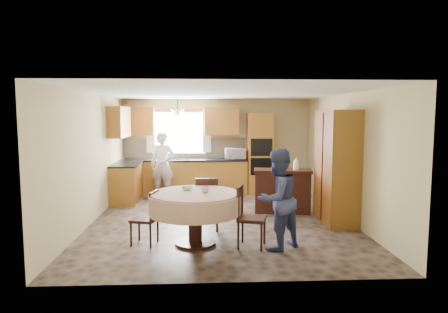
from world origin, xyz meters
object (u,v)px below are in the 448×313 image
chair_left (148,215)px  person_dining (277,199)px  sideboard (282,192)px  cupboard (337,167)px  person_sink (163,165)px  dining_table (195,204)px  chair_back (207,201)px  chair_right (247,213)px  oven_tower (260,153)px

chair_left → person_dining: (2.02, -0.29, 0.30)m
sideboard → cupboard: 1.39m
person_sink → chair_left: bearing=-81.9°
dining_table → chair_back: (0.20, 0.76, -0.12)m
sideboard → person_sink: person_sink is taller
cupboard → dining_table: cupboard is taller
cupboard → person_sink: (-3.59, 2.56, -0.26)m
chair_left → chair_right: bearing=97.6°
dining_table → chair_right: chair_right is taller
chair_left → chair_back: chair_back is taller
dining_table → chair_back: 0.80m
oven_tower → chair_right: 4.43m
person_sink → cupboard: bearing=-29.6°
oven_tower → chair_right: bearing=-100.6°
chair_back → person_dining: person_dining is taller
cupboard → chair_right: size_ratio=2.24×
chair_left → person_sink: person_sink is taller
person_sink → person_dining: person_sink is taller
sideboard → person_dining: 2.41m
cupboard → person_sink: cupboard is taller
chair_right → person_dining: 0.54m
chair_left → dining_table: bearing=102.4°
sideboard → person_dining: person_dining is taller
dining_table → person_dining: size_ratio=0.94×
sideboard → person_sink: 3.23m
oven_tower → person_sink: size_ratio=1.28×
cupboard → chair_left: bearing=-161.3°
chair_back → person_sink: bearing=-67.2°
chair_right → cupboard: bearing=-38.6°
chair_right → person_sink: size_ratio=0.59×
dining_table → person_dining: bearing=-12.1°
person_dining → chair_left: bearing=-44.0°
cupboard → chair_back: cupboard is taller
sideboard → chair_right: bearing=-106.1°
chair_back → person_sink: person_sink is taller
oven_tower → cupboard: 3.17m
cupboard → chair_left: (-3.44, -1.17, -0.60)m
oven_tower → cupboard: bearing=-70.3°
chair_back → chair_right: (0.62, -0.91, 0.00)m
cupboard → chair_left: 3.69m
oven_tower → chair_left: oven_tower is taller
chair_right → person_sink: bearing=39.8°
sideboard → chair_back: bearing=-133.1°
person_sink → person_dining: bearing=-55.8°
person_sink → person_dining: (2.17, -4.01, -0.04)m
oven_tower → dining_table: 4.50m
chair_left → chair_back: (0.95, 0.74, 0.05)m
person_dining → cupboard: bearing=-170.0°
dining_table → cupboard: bearing=23.8°
sideboard → chair_right: 2.42m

